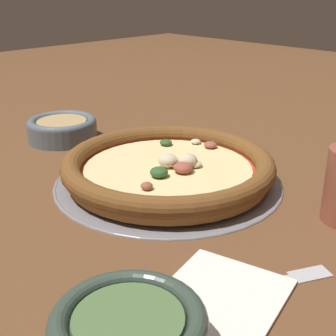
% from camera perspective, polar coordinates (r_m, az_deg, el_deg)
% --- Properties ---
extents(ground_plane, '(3.00, 3.00, 0.00)m').
position_cam_1_polar(ground_plane, '(0.74, -0.00, -1.78)').
color(ground_plane, brown).
extents(pizza_tray, '(0.36, 0.36, 0.01)m').
position_cam_1_polar(pizza_tray, '(0.74, -0.00, -1.51)').
color(pizza_tray, gray).
rests_on(pizza_tray, ground_plane).
extents(pizza, '(0.33, 0.33, 0.04)m').
position_cam_1_polar(pizza, '(0.73, 0.02, 0.16)').
color(pizza, '#A86B33').
rests_on(pizza, pizza_tray).
extents(bowl_near, '(0.14, 0.14, 0.04)m').
position_cam_1_polar(bowl_near, '(0.96, -12.52, 4.84)').
color(bowl_near, slate).
rests_on(bowl_near, ground_plane).
extents(bowl_far, '(0.13, 0.13, 0.05)m').
position_cam_1_polar(bowl_far, '(0.41, -4.78, -19.71)').
color(bowl_far, '#334238').
rests_on(bowl_far, ground_plane).
extents(napkin, '(0.14, 0.15, 0.01)m').
position_cam_1_polar(napkin, '(0.49, 6.58, -15.03)').
color(napkin, white).
rests_on(napkin, ground_plane).
extents(fork, '(0.09, 0.16, 0.00)m').
position_cam_1_polar(fork, '(0.52, 12.33, -13.43)').
color(fork, '#B7B7BC').
rests_on(fork, ground_plane).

